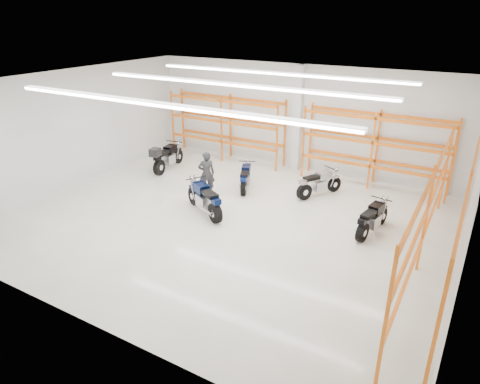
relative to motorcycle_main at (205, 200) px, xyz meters
The scene contains 12 objects.
ground 0.99m from the motorcycle_main, ahead, with size 14.00×14.00×0.00m, color beige.
room_shell 2.87m from the motorcycle_main, ahead, with size 14.02×12.02×4.51m.
motorcycle_main is the anchor object (origin of this frame).
motorcycle_back_a 4.87m from the motorcycle_main, 144.77° to the left, with size 0.83×2.41×1.24m.
motorcycle_back_b 2.67m from the motorcycle_main, 88.38° to the left, with size 0.95×1.90×0.98m.
motorcycle_back_c 4.42m from the motorcycle_main, 51.21° to the left, with size 1.13×1.92×1.03m.
motorcycle_back_d 5.48m from the motorcycle_main, 15.40° to the left, with size 0.77×2.08×1.03m.
standing_man 1.75m from the motorcycle_main, 122.32° to the left, with size 0.63×0.41×1.72m, color black.
structural_column 6.16m from the motorcycle_main, 81.92° to the left, with size 0.32×0.32×4.50m, color white.
pallet_racking_back_left 6.22m from the motorcycle_main, 114.94° to the left, with size 5.67×0.87×3.00m.
pallet_racking_back_right 7.07m from the motorcycle_main, 52.54° to the left, with size 5.67×0.87×3.00m.
pallet_racking_side 7.42m from the motorcycle_main, ahead, with size 0.87×9.07×3.00m.
Camera 1 is at (6.88, -10.97, 6.47)m, focal length 32.00 mm.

